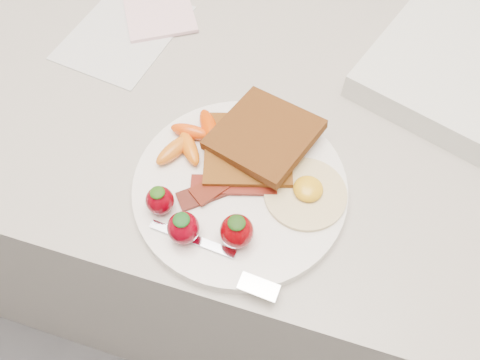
% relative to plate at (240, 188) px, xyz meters
% --- Properties ---
extents(counter, '(2.00, 0.60, 0.90)m').
position_rel_plate_xyz_m(counter, '(-0.03, 0.16, -0.46)').
color(counter, gray).
rests_on(counter, ground).
extents(plate, '(0.27, 0.27, 0.02)m').
position_rel_plate_xyz_m(plate, '(0.00, 0.00, 0.00)').
color(plate, white).
rests_on(plate, counter).
extents(toast_lower, '(0.14, 0.14, 0.01)m').
position_rel_plate_xyz_m(toast_lower, '(-0.00, 0.05, 0.02)').
color(toast_lower, '#4C2C08').
rests_on(toast_lower, plate).
extents(toast_upper, '(0.15, 0.15, 0.03)m').
position_rel_plate_xyz_m(toast_upper, '(0.01, 0.07, 0.03)').
color(toast_upper, black).
rests_on(toast_upper, toast_lower).
extents(fried_egg, '(0.13, 0.13, 0.02)m').
position_rel_plate_xyz_m(fried_egg, '(0.08, 0.01, 0.01)').
color(fried_egg, '#F7F1CD').
rests_on(fried_egg, plate).
extents(bacon_strips, '(0.12, 0.11, 0.01)m').
position_rel_plate_xyz_m(bacon_strips, '(-0.01, -0.01, 0.01)').
color(bacon_strips, black).
rests_on(bacon_strips, plate).
extents(baby_carrots, '(0.08, 0.11, 0.02)m').
position_rel_plate_xyz_m(baby_carrots, '(-0.08, 0.04, 0.02)').
color(baby_carrots, '#DF460A').
rests_on(baby_carrots, plate).
extents(strawberries, '(0.14, 0.06, 0.05)m').
position_rel_plate_xyz_m(strawberries, '(-0.03, -0.07, 0.03)').
color(strawberries, '#65000A').
rests_on(strawberries, plate).
extents(fork, '(0.17, 0.05, 0.00)m').
position_rel_plate_xyz_m(fork, '(0.01, -0.10, 0.01)').
color(fork, white).
rests_on(fork, plate).
extents(paper_sheet, '(0.18, 0.22, 0.00)m').
position_rel_plate_xyz_m(paper_sheet, '(-0.26, 0.23, -0.01)').
color(paper_sheet, silver).
rests_on(paper_sheet, counter).
extents(notepad, '(0.17, 0.19, 0.01)m').
position_rel_plate_xyz_m(notepad, '(-0.24, 0.30, -0.00)').
color(notepad, beige).
rests_on(notepad, paper_sheet).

